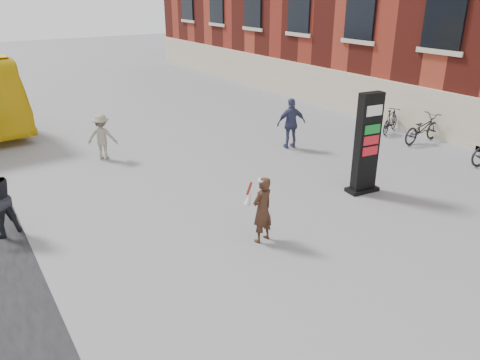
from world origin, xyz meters
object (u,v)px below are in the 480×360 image
info_pylon (367,144)px  bike_6 (422,129)px  woman (262,209)px  pedestrian_b (102,137)px  pedestrian_c (291,123)px  bike_7 (391,121)px

info_pylon → bike_6: 5.65m
woman → pedestrian_b: woman is taller
info_pylon → pedestrian_c: info_pylon is taller
bike_6 → bike_7: bearing=-3.1°
woman → pedestrian_b: bearing=-92.4°
bike_6 → woman: bearing=103.9°
woman → pedestrian_c: size_ratio=0.86×
bike_6 → bike_7: 1.46m
woman → pedestrian_b: size_ratio=1.02×
pedestrian_c → bike_6: pedestrian_c is taller
pedestrian_b → pedestrian_c: bearing=-169.9°
info_pylon → woman: bearing=-162.9°
bike_6 → bike_7: (0.00, 1.46, -0.04)m
woman → bike_6: woman is taller
woman → bike_7: size_ratio=0.98×
pedestrian_b → bike_7: pedestrian_b is taller
pedestrian_b → bike_6: pedestrian_b is taller
info_pylon → pedestrian_b: info_pylon is taller
info_pylon → pedestrian_c: bearing=86.8°
woman → pedestrian_c: bearing=-146.1°
pedestrian_b → bike_7: bearing=-163.8°
pedestrian_c → bike_6: 4.94m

